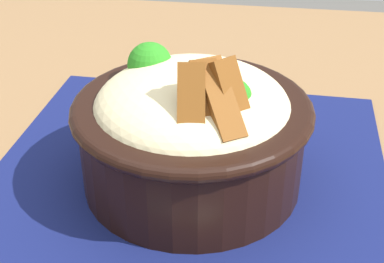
% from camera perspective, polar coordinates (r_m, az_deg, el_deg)
% --- Properties ---
extents(placemat, '(0.49, 0.36, 0.00)m').
position_cam_1_polar(placemat, '(0.46, -1.91, -9.21)').
color(placemat, '#11194C').
rests_on(placemat, table).
extents(bowl, '(0.23, 0.23, 0.13)m').
position_cam_1_polar(bowl, '(0.47, -0.01, 0.53)').
color(bowl, black).
rests_on(bowl, placemat).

